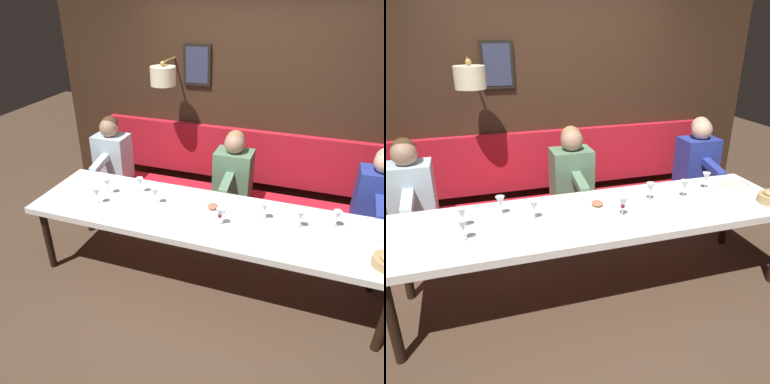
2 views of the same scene
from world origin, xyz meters
The scene contains 17 objects.
ground_plane centered at (0.00, 0.00, 0.00)m, with size 12.00×12.00×0.00m, color #4C3828.
dining_table centered at (0.00, 0.00, 0.68)m, with size 0.90×3.28×0.74m.
banquette_bench centered at (0.89, 0.00, 0.23)m, with size 0.52×3.48×0.45m, color red.
back_wall_panel centered at (1.46, 0.01, 1.36)m, with size 0.59×4.68×2.90m.
diner_nearest centered at (0.88, -1.49, 0.82)m, with size 0.60×0.40×0.79m.
diner_near centered at (0.88, -0.03, 0.82)m, with size 0.60×0.40×0.79m.
diner_middle centered at (0.88, 1.47, 0.82)m, with size 0.60×0.40×0.79m.
place_setting_0 centered at (0.11, -0.03, 0.75)m, with size 0.24×0.31×0.05m.
place_setting_1 centered at (0.17, -1.41, 0.75)m, with size 0.24×0.32×0.01m.
wine_glass_0 centered at (0.05, 1.04, 0.86)m, with size 0.07×0.07×0.16m.
wine_glass_1 centered at (0.17, -1.10, 0.86)m, with size 0.07×0.07×0.16m.
wine_glass_2 centered at (-0.15, 1.03, 0.86)m, with size 0.07×0.07×0.16m.
wine_glass_3 centered at (0.09, -0.50, 0.86)m, with size 0.07×0.07×0.16m.
wine_glass_4 centered at (0.03, 0.51, 0.86)m, with size 0.07×0.07×0.16m.
wine_glass_5 centered at (-0.12, -0.16, 0.86)m, with size 0.07×0.07×0.16m.
wine_glass_6 centered at (0.06, -0.81, 0.86)m, with size 0.07×0.07×0.16m.
wine_glass_7 centered at (0.18, 0.75, 0.86)m, with size 0.07×0.07×0.16m.
Camera 2 is at (-2.54, 0.94, 2.07)m, focal length 35.18 mm.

